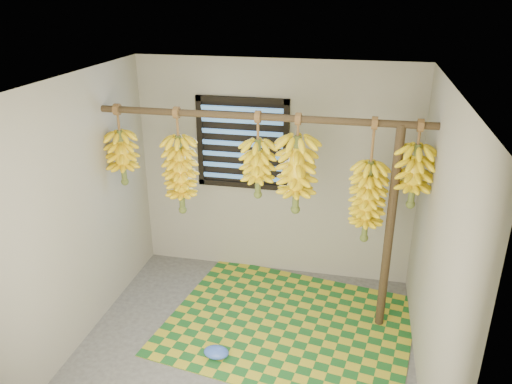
% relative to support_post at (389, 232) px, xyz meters
% --- Properties ---
extents(floor, '(3.00, 3.00, 0.01)m').
position_rel_support_post_xyz_m(floor, '(-1.20, -0.70, -1.00)').
color(floor, '#474747').
rests_on(floor, ground).
extents(ceiling, '(3.00, 3.00, 0.01)m').
position_rel_support_post_xyz_m(ceiling, '(-1.20, -0.70, 1.40)').
color(ceiling, silver).
rests_on(ceiling, wall_back).
extents(wall_back, '(3.00, 0.01, 2.40)m').
position_rel_support_post_xyz_m(wall_back, '(-1.20, 0.80, 0.20)').
color(wall_back, gray).
rests_on(wall_back, floor).
extents(wall_left, '(0.01, 3.00, 2.40)m').
position_rel_support_post_xyz_m(wall_left, '(-2.71, -0.70, 0.20)').
color(wall_left, gray).
rests_on(wall_left, floor).
extents(wall_right, '(0.01, 3.00, 2.40)m').
position_rel_support_post_xyz_m(wall_right, '(0.30, -0.70, 0.20)').
color(wall_right, gray).
rests_on(wall_right, floor).
extents(window, '(1.00, 0.04, 1.00)m').
position_rel_support_post_xyz_m(window, '(-1.55, 0.78, 0.50)').
color(window, black).
rests_on(window, wall_back).
extents(hanging_pole, '(3.00, 0.06, 0.06)m').
position_rel_support_post_xyz_m(hanging_pole, '(-1.20, 0.00, 1.00)').
color(hanging_pole, '#43321E').
rests_on(hanging_pole, wall_left).
extents(support_post, '(0.08, 0.08, 2.00)m').
position_rel_support_post_xyz_m(support_post, '(0.00, 0.00, 0.00)').
color(support_post, '#43321E').
rests_on(support_post, floor).
extents(woven_mat, '(2.54, 2.16, 0.01)m').
position_rel_support_post_xyz_m(woven_mat, '(-0.86, -0.21, -0.99)').
color(woven_mat, '#1A5821').
rests_on(woven_mat, floor).
extents(plastic_bag, '(0.23, 0.17, 0.09)m').
position_rel_support_post_xyz_m(plastic_bag, '(-1.42, -0.80, -0.94)').
color(plastic_bag, blue).
rests_on(plastic_bag, woven_mat).
extents(banana_bunch_a, '(0.31, 0.31, 0.79)m').
position_rel_support_post_xyz_m(banana_bunch_a, '(-2.55, 0.00, 0.53)').
color(banana_bunch_a, brown).
rests_on(banana_bunch_a, hanging_pole).
extents(banana_bunch_b, '(0.32, 0.32, 1.04)m').
position_rel_support_post_xyz_m(banana_bunch_b, '(-1.97, 0.00, 0.40)').
color(banana_bunch_b, brown).
rests_on(banana_bunch_b, hanging_pole).
extents(banana_bunch_c, '(0.32, 0.32, 0.81)m').
position_rel_support_post_xyz_m(banana_bunch_c, '(-1.22, 0.00, 0.52)').
color(banana_bunch_c, brown).
rests_on(banana_bunch_c, hanging_pole).
extents(banana_bunch_d, '(0.36, 0.36, 0.92)m').
position_rel_support_post_xyz_m(banana_bunch_d, '(-0.86, 0.00, 0.49)').
color(banana_bunch_d, brown).
rests_on(banana_bunch_d, hanging_pole).
extents(banana_bunch_e, '(0.32, 0.32, 1.15)m').
position_rel_support_post_xyz_m(banana_bunch_e, '(-0.22, 0.00, 0.28)').
color(banana_bunch_e, brown).
rests_on(banana_bunch_e, hanging_pole).
extents(banana_bunch_f, '(0.33, 0.33, 0.78)m').
position_rel_support_post_xyz_m(banana_bunch_f, '(0.15, 0.00, 0.56)').
color(banana_bunch_f, brown).
rests_on(banana_bunch_f, hanging_pole).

